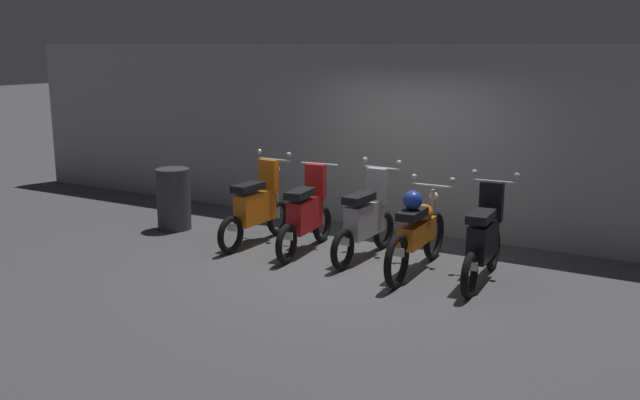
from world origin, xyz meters
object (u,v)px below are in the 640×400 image
motorbike_slot_2 (366,219)px  motorbike_slot_3 (417,231)px  motorbike_slot_1 (306,214)px  motorbike_slot_0 (257,207)px  motorbike_slot_4 (484,240)px  trash_bin (174,199)px

motorbike_slot_2 → motorbike_slot_3: (0.83, -0.24, 0.00)m
motorbike_slot_1 → motorbike_slot_3: bearing=-3.2°
motorbike_slot_3 → motorbike_slot_0: bearing=177.8°
motorbike_slot_2 → motorbike_slot_1: bearing=-170.4°
motorbike_slot_4 → trash_bin: 4.92m
motorbike_slot_1 → motorbike_slot_0: bearing=179.7°
motorbike_slot_0 → trash_bin: (-1.58, 0.02, -0.05)m
motorbike_slot_3 → motorbike_slot_4: size_ratio=1.16×
trash_bin → motorbike_slot_0: bearing=-0.6°
motorbike_slot_1 → motorbike_slot_3: size_ratio=0.86×
motorbike_slot_0 → motorbike_slot_1: motorbike_slot_0 is taller
motorbike_slot_0 → motorbike_slot_2: size_ratio=1.00×
motorbike_slot_0 → motorbike_slot_1: 0.83m
motorbike_slot_0 → trash_bin: size_ratio=1.78×
motorbike_slot_1 → trash_bin: size_ratio=1.78×
motorbike_slot_0 → motorbike_slot_2: bearing=4.7°
motorbike_slot_0 → trash_bin: motorbike_slot_0 is taller
motorbike_slot_4 → trash_bin: (-4.92, 0.06, -0.05)m
motorbike_slot_0 → motorbike_slot_3: 2.51m
motorbike_slot_0 → trash_bin: 1.58m
motorbike_slot_3 → trash_bin: 4.09m
motorbike_slot_1 → motorbike_slot_2: (0.84, 0.14, 0.00)m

